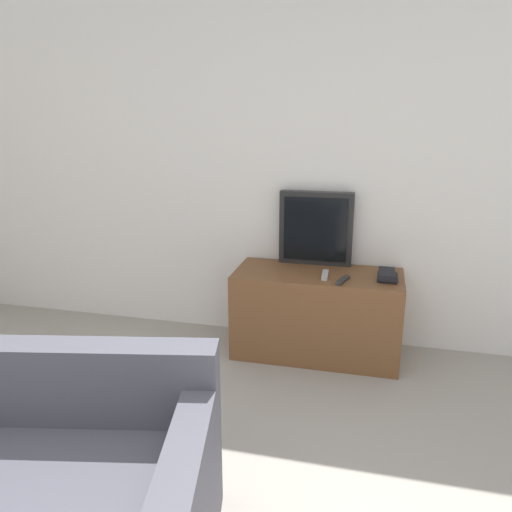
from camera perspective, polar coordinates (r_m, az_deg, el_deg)
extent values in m
cube|color=white|center=(3.82, 5.21, 9.29)|extent=(9.00, 0.06, 2.60)
cube|color=brown|center=(3.74, 6.95, -6.55)|extent=(1.20, 0.54, 0.63)
cube|color=black|center=(3.78, 6.86, 3.17)|extent=(0.55, 0.08, 0.55)
cube|color=black|center=(3.73, 6.78, 3.02)|extent=(0.47, 0.01, 0.47)
cube|color=#474751|center=(2.42, -25.56, -12.72)|extent=(1.72, 0.50, 0.35)
cube|color=#474751|center=(2.08, -7.53, -27.05)|extent=(0.32, 0.90, 0.67)
cube|color=black|center=(3.58, 14.80, -2.45)|extent=(0.14, 0.20, 0.02)
cube|color=black|center=(3.56, 14.83, -2.28)|extent=(0.14, 0.19, 0.02)
cube|color=black|center=(3.57, 14.73, -1.87)|extent=(0.11, 0.21, 0.03)
cube|color=#B7B7B7|center=(3.55, 7.89, -2.15)|extent=(0.05, 0.19, 0.02)
cube|color=#2D2D2D|center=(3.46, 9.88, -2.74)|extent=(0.09, 0.18, 0.02)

